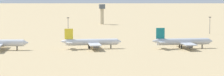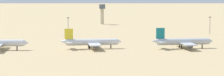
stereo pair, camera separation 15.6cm
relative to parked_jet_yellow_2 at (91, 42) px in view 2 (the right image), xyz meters
The scene contains 6 objects.
ground 5.27m from the parked_jet_yellow_2, 84.38° to the left, with size 4000.00×4000.00×0.00m, color tan.
parked_jet_yellow_2 is the anchor object (origin of this frame).
parked_jet_teal_3 54.67m from the parked_jet_yellow_2, ahead, with size 37.97×31.83×12.56m.
control_tower 192.75m from the parked_jet_yellow_2, 81.42° to the left, with size 5.20×5.20×18.01m.
light_pole_west 128.39m from the parked_jet_yellow_2, 40.53° to the left, with size 1.80×0.50×12.97m.
light_pole_mid 87.59m from the parked_jet_yellow_2, 95.37° to the left, with size 1.80×0.50×13.11m.
Camera 2 is at (-35.88, -371.12, 42.98)m, focal length 100.09 mm.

